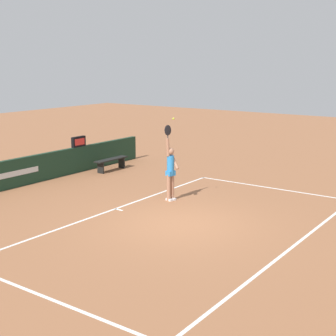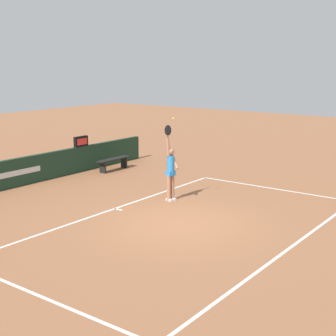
{
  "view_description": "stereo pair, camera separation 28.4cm",
  "coord_description": "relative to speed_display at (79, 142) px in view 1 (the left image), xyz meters",
  "views": [
    {
      "loc": [
        -11.03,
        -7.44,
        4.43
      ],
      "look_at": [
        1.52,
        1.5,
        1.14
      ],
      "focal_mm": 53.21,
      "sensor_mm": 36.0,
      "label": 1
    },
    {
      "loc": [
        -10.87,
        -7.67,
        4.43
      ],
      "look_at": [
        1.52,
        1.5,
        1.14
      ],
      "focal_mm": 53.21,
      "sensor_mm": 36.0,
      "label": 2
    }
  ],
  "objects": [
    {
      "name": "back_wall",
      "position": [
        -3.15,
        0.0,
        -0.73
      ],
      "size": [
        13.42,
        0.18,
        1.04
      ],
      "color": "#193624",
      "rests_on": "ground"
    },
    {
      "name": "tennis_player",
      "position": [
        -1.36,
        -5.54,
        -0.21
      ],
      "size": [
        0.47,
        0.42,
        2.51
      ],
      "color": "#AA7558",
      "rests_on": "ground"
    },
    {
      "name": "courtside_bench_near",
      "position": [
        0.92,
        -0.92,
        -0.86
      ],
      "size": [
        1.71,
        0.36,
        0.5
      ],
      "color": "black",
      "rests_on": "ground"
    },
    {
      "name": "ground_plane",
      "position": [
        -3.15,
        -7.14,
        -1.25
      ],
      "size": [
        60.0,
        60.0,
        0.0
      ],
      "primitive_type": "plane",
      "color": "#99613E"
    },
    {
      "name": "court_lines",
      "position": [
        -3.15,
        -7.53,
        -1.25
      ],
      "size": [
        10.5,
        5.76,
        0.0
      ],
      "color": "white",
      "rests_on": "ground"
    },
    {
      "name": "tennis_ball",
      "position": [
        -1.49,
        -5.74,
        1.44
      ],
      "size": [
        0.07,
        0.07,
        0.07
      ],
      "color": "#CBDE39"
    },
    {
      "name": "speed_display",
      "position": [
        0.0,
        0.0,
        0.0
      ],
      "size": [
        0.68,
        0.15,
        0.42
      ],
      "color": "black",
      "rests_on": "back_wall"
    }
  ]
}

